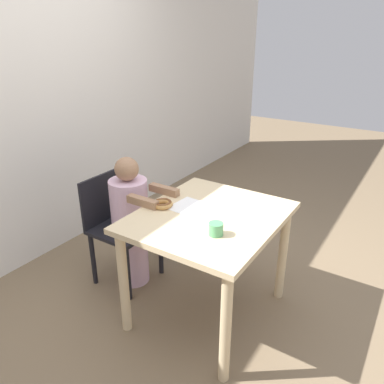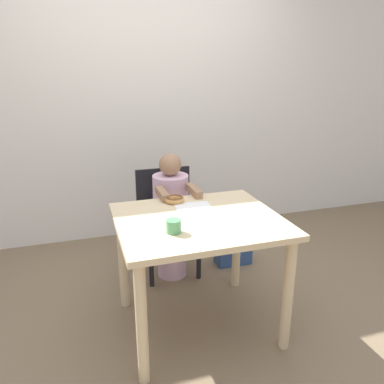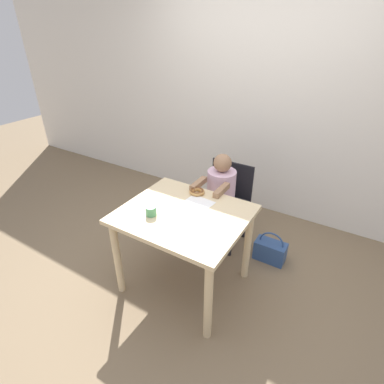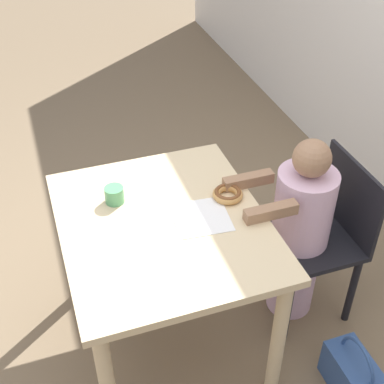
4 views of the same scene
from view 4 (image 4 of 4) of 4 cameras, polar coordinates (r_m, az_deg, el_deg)
ground_plane at (r=2.69m, az=-2.56°, el=-15.11°), size 12.00×12.00×0.00m
dining_table at (r=2.23m, az=-2.99°, el=-5.46°), size 0.95×0.82×0.74m
chair at (r=2.60m, az=13.38°, el=-4.37°), size 0.44×0.41×0.81m
child_figure at (r=2.52m, az=11.28°, el=-4.24°), size 0.28×0.47×0.98m
donut at (r=2.26m, az=3.83°, el=-0.19°), size 0.13×0.13×0.04m
napkin at (r=2.17m, az=0.98°, el=-2.70°), size 0.24×0.24×0.00m
handbag at (r=2.53m, az=16.80°, el=-18.24°), size 0.29×0.15×0.31m
cup at (r=2.25m, az=-8.28°, el=-0.30°), size 0.08×0.08×0.07m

